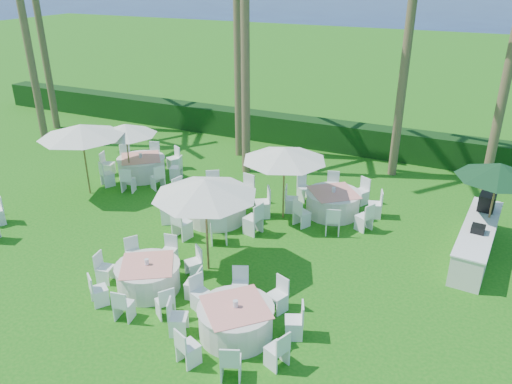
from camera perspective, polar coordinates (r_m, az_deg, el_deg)
ground at (r=13.30m, az=-15.01°, el=-9.81°), size 120.00×120.00×0.00m
hedge at (r=22.53m, az=4.41°, el=7.03°), size 34.00×1.00×1.20m
ocean at (r=110.64m, az=22.51°, el=18.88°), size 260.00×260.00×0.00m
banquet_table_b at (r=12.66m, az=-12.21°, el=-9.38°), size 2.78×2.78×0.85m
banquet_table_c at (r=11.03m, az=-2.31°, el=-14.41°), size 2.81×2.81×0.88m
banquet_table_d at (r=19.27m, az=-12.94°, el=2.83°), size 3.09×3.09×0.94m
banquet_table_e at (r=15.64m, az=-4.63°, el=-1.63°), size 3.43×3.43×1.03m
banquet_table_f at (r=16.12m, az=8.77°, el=-1.20°), size 3.04×3.04×0.93m
umbrella_a at (r=17.76m, az=-19.38°, el=6.63°), size 2.85×2.85×2.51m
umbrella_b at (r=12.28m, az=-5.86°, el=0.49°), size 2.66×2.66×2.57m
umbrella_c at (r=18.32m, az=-14.71°, el=6.93°), size 2.23×2.23×2.24m
umbrella_d at (r=15.08m, az=3.28°, el=4.37°), size 2.61×2.61×2.35m
umbrella_green at (r=14.85m, az=26.04°, el=2.18°), size 2.24×2.24×2.52m
buffet_table at (r=14.98m, az=23.93°, el=-4.93°), size 1.13×3.94×1.38m
palm_a at (r=25.84m, az=-23.77°, el=18.69°), size 4.36×4.27×10.23m
palm_b at (r=20.20m, az=-2.09°, el=15.78°), size 4.40×4.14×7.67m
palm_d at (r=18.77m, az=16.75°, el=14.53°), size 4.19×4.39×7.91m
palm_f at (r=23.62m, az=-24.90°, el=16.66°), size 4.29×4.34×9.06m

